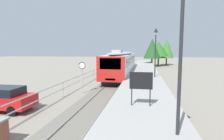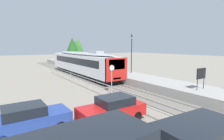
# 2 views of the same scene
# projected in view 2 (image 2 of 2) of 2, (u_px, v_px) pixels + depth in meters

# --- Properties ---
(ground_plane) EXTENTS (160.00, 160.00, 0.00)m
(ground_plane) POSITION_uv_depth(u_px,v_px,m) (70.00, 81.00, 23.75)
(ground_plane) COLOR gray
(track_rails) EXTENTS (3.20, 60.00, 0.14)m
(track_rails) POSITION_uv_depth(u_px,v_px,m) (91.00, 78.00, 25.38)
(track_rails) COLOR #6B665B
(track_rails) RESTS_ON ground
(commuter_train) EXTENTS (2.82, 19.17, 3.74)m
(commuter_train) POSITION_uv_depth(u_px,v_px,m) (82.00, 62.00, 27.65)
(commuter_train) COLOR silver
(commuter_train) RESTS_ON track_rails
(station_platform) EXTENTS (3.90, 60.00, 0.90)m
(station_platform) POSITION_uv_depth(u_px,v_px,m) (110.00, 73.00, 27.10)
(station_platform) COLOR #999691
(station_platform) RESTS_ON ground
(platform_lamp_mid_platform) EXTENTS (0.34, 0.34, 5.35)m
(platform_lamp_mid_platform) POSITION_uv_depth(u_px,v_px,m) (132.00, 45.00, 24.35)
(platform_lamp_mid_platform) COLOR #232328
(platform_lamp_mid_platform) RESTS_ON station_platform
(platform_notice_board) EXTENTS (1.20, 0.08, 1.80)m
(platform_notice_board) POSITION_uv_depth(u_px,v_px,m) (201.00, 74.00, 15.04)
(platform_notice_board) COLOR #232328
(platform_notice_board) RESTS_ON station_platform
(speed_limit_sign) EXTENTS (0.61, 0.10, 2.81)m
(speed_limit_sign) POSITION_uv_depth(u_px,v_px,m) (112.00, 72.00, 16.85)
(speed_limit_sign) COLOR #9EA0A5
(speed_limit_sign) RESTS_ON ground
(brick_utility_cabinet) EXTENTS (1.21, 0.99, 1.13)m
(brick_utility_cabinet) POSITION_uv_depth(u_px,v_px,m) (204.00, 125.00, 9.05)
(brick_utility_cabinet) COLOR brown
(brick_utility_cabinet) RESTS_ON ground
(carpark_fence) EXTENTS (0.06, 36.06, 1.25)m
(carpark_fence) POSITION_uv_depth(u_px,v_px,m) (109.00, 89.00, 15.19)
(carpark_fence) COLOR #9EA0A5
(carpark_fence) RESTS_ON ground
(parked_hatchback_red) EXTENTS (4.02, 1.81, 1.53)m
(parked_hatchback_red) POSITION_uv_depth(u_px,v_px,m) (112.00, 109.00, 10.76)
(parked_hatchback_red) COLOR red
(parked_hatchback_red) RESTS_ON ground
(parked_hatchback_blue) EXTENTS (4.03, 1.82, 1.53)m
(parked_hatchback_blue) POSITION_uv_depth(u_px,v_px,m) (28.00, 119.00, 9.28)
(parked_hatchback_blue) COLOR navy
(parked_hatchback_blue) RESTS_ON ground
(tree_behind_carpark) EXTENTS (3.61, 3.61, 6.78)m
(tree_behind_carpark) POSITION_uv_depth(u_px,v_px,m) (79.00, 47.00, 50.99)
(tree_behind_carpark) COLOR brown
(tree_behind_carpark) RESTS_ON ground
(tree_behind_station_far) EXTENTS (3.98, 3.98, 6.60)m
(tree_behind_station_far) POSITION_uv_depth(u_px,v_px,m) (72.00, 47.00, 44.20)
(tree_behind_station_far) COLOR brown
(tree_behind_station_far) RESTS_ON ground
(tree_distant_left) EXTENTS (4.82, 4.82, 5.95)m
(tree_distant_left) POSITION_uv_depth(u_px,v_px,m) (76.00, 48.00, 46.82)
(tree_distant_left) COLOR brown
(tree_distant_left) RESTS_ON ground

